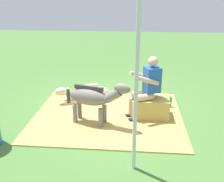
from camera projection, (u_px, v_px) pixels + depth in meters
ground_plane at (114, 110)px, 5.94m from camera, size 24.00×24.00×0.00m
hay_patch at (108, 115)px, 5.68m from camera, size 3.13×2.64×0.02m
hay_bale at (153, 107)px, 5.57m from camera, size 0.65×0.54×0.44m
person_seated at (147, 85)px, 5.36m from camera, size 0.72×0.57×1.32m
pony_standing at (93, 98)px, 5.14m from camera, size 1.32×0.57×0.94m
pony_lying at (88, 94)px, 6.38m from camera, size 1.33×0.79×0.42m
soda_bottle at (170, 102)px, 6.03m from camera, size 0.07×0.07×0.30m
tent_pole_left at (136, 92)px, 3.58m from camera, size 0.06×0.06×2.49m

